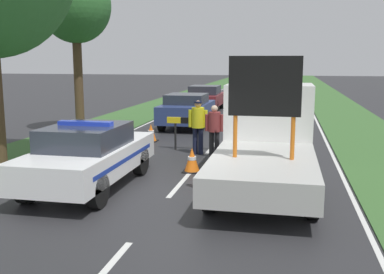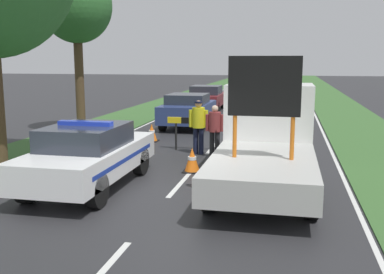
% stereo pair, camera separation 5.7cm
% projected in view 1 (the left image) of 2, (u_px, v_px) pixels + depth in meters
% --- Properties ---
extents(ground_plane, '(160.00, 160.00, 0.00)m').
position_uv_depth(ground_plane, '(170.00, 196.00, 10.17)').
color(ground_plane, '#28282B').
extents(lane_markings, '(8.15, 56.33, 0.01)m').
position_uv_depth(lane_markings, '(236.00, 119.00, 23.19)').
color(lane_markings, silver).
rests_on(lane_markings, ground).
extents(grass_verge_left, '(3.23, 120.00, 0.03)m').
position_uv_depth(grass_verge_left, '(163.00, 105.00, 30.62)').
color(grass_verge_left, '#38602D').
rests_on(grass_verge_left, ground).
extents(grass_verge_right, '(3.23, 120.00, 0.03)m').
position_uv_depth(grass_verge_right, '(338.00, 108.00, 28.29)').
color(grass_verge_right, '#38602D').
rests_on(grass_verge_right, ground).
extents(police_car, '(1.86, 4.63, 1.63)m').
position_uv_depth(police_car, '(89.00, 155.00, 10.70)').
color(police_car, white).
rests_on(police_car, ground).
extents(work_truck, '(2.24, 5.55, 3.12)m').
position_uv_depth(work_truck, '(267.00, 138.00, 11.06)').
color(work_truck, white).
rests_on(work_truck, ground).
extents(road_barrier, '(2.86, 0.08, 1.12)m').
position_uv_depth(road_barrier, '(209.00, 124.00, 15.00)').
color(road_barrier, black).
rests_on(road_barrier, ground).
extents(police_officer, '(0.63, 0.40, 1.75)m').
position_uv_depth(police_officer, '(198.00, 122.00, 14.48)').
color(police_officer, '#191E38').
rests_on(police_officer, ground).
extents(pedestrian_civilian, '(0.59, 0.38, 1.65)m').
position_uv_depth(pedestrian_civilian, '(214.00, 127.00, 14.02)').
color(pedestrian_civilian, '#232326').
rests_on(pedestrian_civilian, ground).
extents(traffic_cone_near_police, '(0.49, 0.49, 0.67)m').
position_uv_depth(traffic_cone_near_police, '(192.00, 160.00, 12.28)').
color(traffic_cone_near_police, black).
rests_on(traffic_cone_near_police, ground).
extents(traffic_cone_centre_front, '(0.48, 0.48, 0.66)m').
position_uv_depth(traffic_cone_centre_front, '(151.00, 133.00, 16.90)').
color(traffic_cone_centre_front, black).
rests_on(traffic_cone_centre_front, ground).
extents(queued_car_hatch_blue, '(1.94, 4.04, 1.52)m').
position_uv_depth(queued_car_hatch_blue, '(187.00, 110.00, 20.32)').
color(queued_car_hatch_blue, navy).
rests_on(queued_car_hatch_blue, ground).
extents(queued_car_wagon_maroon, '(1.93, 4.09, 1.50)m').
position_uv_depth(queued_car_wagon_maroon, '(205.00, 98.00, 27.12)').
color(queued_car_wagon_maroon, maroon).
rests_on(queued_car_wagon_maroon, ground).
extents(roadside_tree_near_left, '(2.88, 2.88, 6.73)m').
position_uv_depth(roadside_tree_near_left, '(75.00, 7.00, 18.14)').
color(roadside_tree_near_left, '#4C3823').
rests_on(roadside_tree_near_left, ground).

